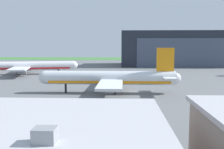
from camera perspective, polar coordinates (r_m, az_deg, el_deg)
ground_plane at (r=69.63m, az=5.41°, el=-3.84°), size 440.00×440.00×0.00m
grass_field_strip at (r=256.51m, az=3.30°, el=3.58°), size 440.00×56.00×0.08m
maintenance_hangar at (r=172.09m, az=14.67°, el=5.62°), size 74.12×41.57×22.43m
airliner_far_left at (r=117.97m, az=-19.00°, el=1.79°), size 44.67×35.94×12.17m
airliner_near_right at (r=66.82m, az=-0.53°, el=-0.86°), size 37.55×33.43×11.90m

